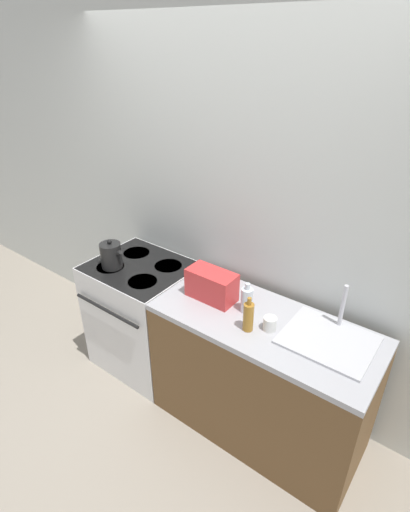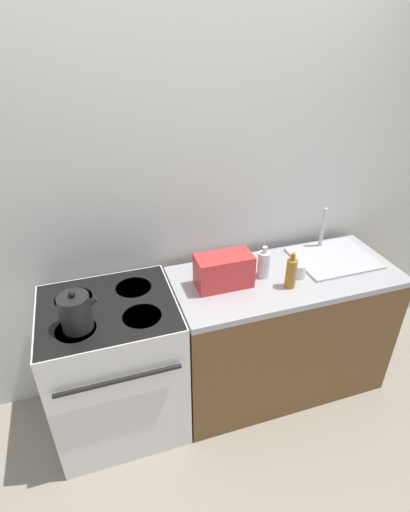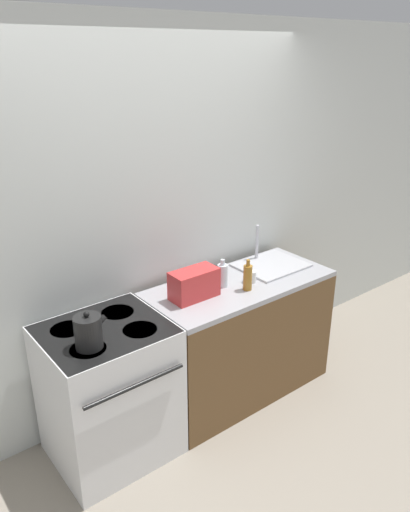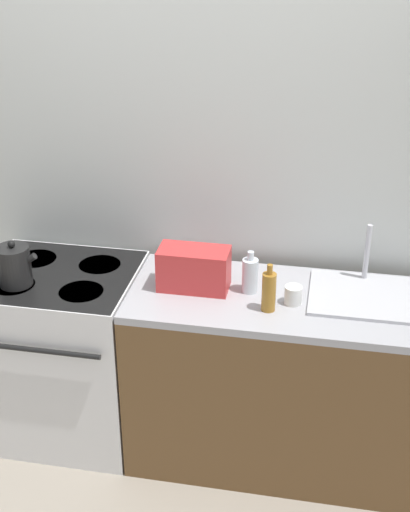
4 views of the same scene
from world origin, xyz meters
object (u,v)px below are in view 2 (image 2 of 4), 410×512
Objects in this scene: kettle at (76,312)px; toaster at (224,271)px; stove at (116,366)px; bottle_clear at (264,264)px; cup_white at (299,271)px; bottle_amber at (291,273)px.

kettle is 0.70× the size of toaster.
kettle is (-0.15, -0.12, 0.53)m from stove.
bottle_clear is at bearing 0.70° from stove.
toaster is at bearing 8.47° from kettle.
stove is at bearing 39.89° from kettle.
bottle_clear is 2.40× the size of cup_white.
bottle_amber is (0.35, -0.13, -0.01)m from toaster.
stove is 0.84m from toaster.
toaster is 3.84× the size of cup_white.
bottle_amber reaches higher than cup_white.
kettle is 1.25m from cup_white.
cup_white is (1.10, -0.06, 0.47)m from stove.
bottle_clear is 0.21m from cup_white.
kettle reaches higher than stove.
stove is at bearing 179.71° from toaster.
kettle is at bearing 179.50° from bottle_amber.
bottle_clear reaches higher than stove.
stove is 1.04m from bottle_clear.
kettle reaches higher than cup_white.
toaster is at bearing 173.00° from cup_white.
cup_white is (0.10, 0.07, -0.05)m from bottle_amber.
cup_white is (0.45, -0.06, -0.06)m from toaster.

